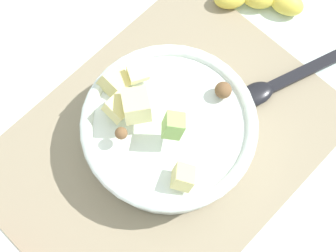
# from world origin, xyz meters

# --- Properties ---
(ground_plane) EXTENTS (2.40, 2.40, 0.00)m
(ground_plane) POSITION_xyz_m (0.00, 0.00, 0.00)
(ground_plane) COLOR silver
(placemat) EXTENTS (0.50, 0.37, 0.01)m
(placemat) POSITION_xyz_m (0.00, 0.00, 0.00)
(placemat) COLOR gray
(placemat) RESTS_ON ground_plane
(salad_bowl) EXTENTS (0.24, 0.24, 0.13)m
(salad_bowl) POSITION_xyz_m (-0.01, -0.00, 0.05)
(salad_bowl) COLOR white
(salad_bowl) RESTS_ON placemat
(serving_spoon) EXTENTS (0.20, 0.09, 0.01)m
(serving_spoon) POSITION_xyz_m (-0.19, 0.06, 0.01)
(serving_spoon) COLOR black
(serving_spoon) RESTS_ON placemat
(banana_whole) EXTENTS (0.11, 0.14, 0.04)m
(banana_whole) POSITION_xyz_m (-0.28, -0.06, 0.02)
(banana_whole) COLOR yellow
(banana_whole) RESTS_ON ground_plane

